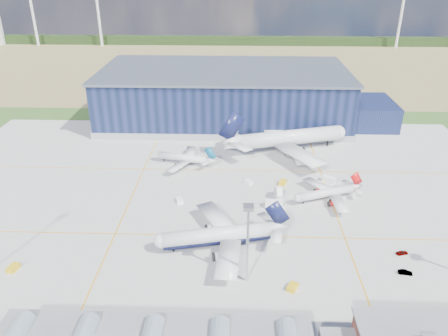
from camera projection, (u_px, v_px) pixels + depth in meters
ground at (215, 218)px, 141.84m from camera, size 600.00×600.00×0.00m
apron at (216, 202)px, 150.80m from camera, size 220.00×160.00×0.08m
farmland at (229, 64)px, 339.14m from camera, size 600.00×220.00×0.01m
treeline at (231, 41)px, 409.12m from camera, size 600.00×8.00×8.00m
horizon_dressing at (21, 6)px, 396.48m from camera, size 440.20×18.00×70.00m
hangar at (230, 97)px, 221.65m from camera, size 145.00×62.00×26.10m
light_mast_center at (248, 232)px, 107.82m from camera, size 2.60×2.60×23.00m
airliner_navy at (217, 228)px, 124.92m from camera, size 48.31×47.63×13.29m
airliner_red at (326, 189)px, 150.14m from camera, size 34.92×34.58×8.87m
airliner_widebody at (290, 130)px, 186.05m from camera, size 72.81×71.95×19.19m
airliner_regional at (182, 154)px, 176.22m from camera, size 32.67×32.24×8.83m
gse_tug_a at (13, 268)px, 118.15m from camera, size 2.76×3.77×1.42m
gse_tug_b at (292, 287)px, 111.31m from camera, size 3.48×3.85×1.39m
gse_van_a at (274, 204)px, 147.28m from camera, size 6.08×2.95×2.59m
gse_cart_a at (180, 200)px, 150.48m from camera, size 3.05×3.81×1.44m
gse_van_b at (329, 179)px, 163.83m from camera, size 5.04×4.32×2.12m
gse_tug_c at (283, 182)px, 162.28m from camera, size 3.31×3.96×1.48m
gse_cart_b at (249, 182)px, 162.64m from camera, size 3.75×3.82×1.39m
airstair at (278, 194)px, 152.72m from camera, size 2.64×5.13×3.14m
car_a at (402, 253)px, 124.40m from camera, size 3.73×2.25×1.19m
car_b at (405, 272)px, 116.65m from camera, size 3.87×1.85×1.22m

